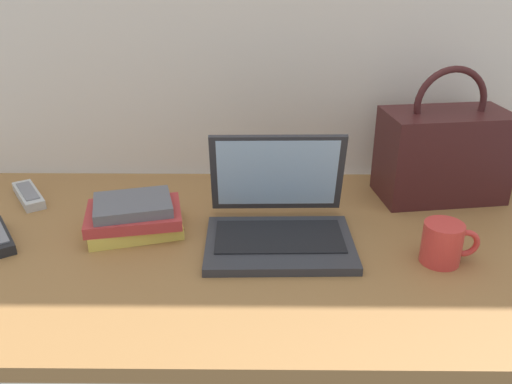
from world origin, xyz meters
TOP-DOWN VIEW (x-y plane):
  - desk at (0.00, 0.00)m, footprint 1.60×0.76m
  - laptop at (0.10, 0.02)m, footprint 0.32×0.28m
  - coffee_mug at (0.42, -0.07)m, footprint 0.12×0.08m
  - remote_control_far at (-0.52, 0.21)m, footprint 0.13×0.16m
  - handbag at (0.51, 0.24)m, footprint 0.32×0.20m
  - book_stack at (-0.22, 0.05)m, footprint 0.23×0.19m

SIDE VIEW (x-z plane):
  - desk at x=0.00m, z-range 0.00..0.03m
  - remote_control_far at x=-0.52m, z-range 0.03..0.05m
  - book_stack at x=-0.22m, z-range 0.03..0.10m
  - coffee_mug at x=0.42m, z-range 0.03..0.12m
  - laptop at x=0.10m, z-range -0.03..0.18m
  - handbag at x=0.51m, z-range -0.02..0.31m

